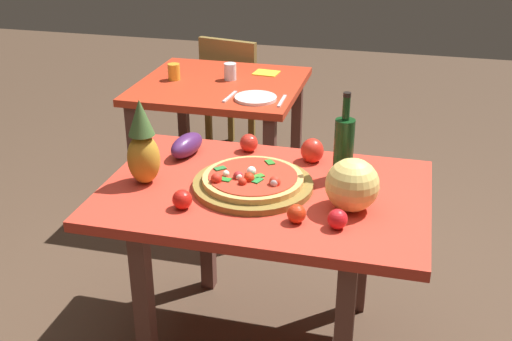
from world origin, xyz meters
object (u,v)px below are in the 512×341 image
Objects in this scene: pineapple_left at (143,146)px; tomato_beside_pepper at (296,214)px; pizza_board at (253,185)px; dinner_plate at (256,98)px; dining_chair at (235,90)px; wine_bottle at (344,147)px; drinking_glass_water at (230,72)px; eggplant at (187,145)px; drinking_glass_juice at (174,72)px; pizza at (252,179)px; bell_pepper at (312,151)px; display_table at (265,211)px; tomato_by_bottle at (249,143)px; tomato_at_corner at (182,199)px; melon at (352,185)px; background_table at (221,101)px; fork_utensil at (230,97)px; knife_utensil at (282,101)px; napkin_folded at (266,73)px; tomato_near_board at (337,219)px.

tomato_beside_pepper is at bearing -14.50° from pineapple_left.
pizza_board reaches higher than dinner_plate.
dining_chair reaches higher than tomato_beside_pepper.
wine_bottle is 1.37m from drinking_glass_water.
dinner_plate is at bearing 123.84° from wine_bottle.
eggplant is 0.70m from tomato_beside_pepper.
drinking_glass_juice is at bearing 157.29° from dinner_plate.
pizza_board is 1.19× the size of pizza.
dining_chair is 2.25× the size of pizza.
pineapple_left is at bearing -149.21° from bell_pepper.
pizza is at bearing -70.31° from drinking_glass_water.
display_table is 2.00m from dining_chair.
pineapple_left is at bearing 107.23° from dining_chair.
tomato_beside_pepper reaches higher than display_table.
tomato_by_bottle is 1.18× the size of tomato_beside_pepper.
tomato_at_corner reaches higher than display_table.
melon is at bearing 39.50° from tomato_beside_pepper.
background_table is 1.06× the size of dining_chair.
drinking_glass_water is (-0.84, 1.37, -0.05)m from melon.
fork_utensil is (-0.55, 0.70, -0.04)m from bell_pepper.
pineapple_left is 1.77× the size of melon.
dinner_plate is 1.22× the size of knife_utensil.
eggplant is at bearing 174.62° from wine_bottle.
wine_bottle is 3.37× the size of bell_pepper.
dining_chair is at bearing 95.82° from pineapple_left.
dining_chair is 1.99m from pineapple_left.
dining_chair is 0.59m from napkin_folded.
eggplant is at bearing -83.37° from drinking_glass_water.
background_table is 1.31m from pineapple_left.
wine_bottle reaches higher than melon.
display_table is 1.00m from knife_utensil.
wine_bottle is 0.65m from tomato_at_corner.
bell_pepper reaches higher than tomato_at_corner.
napkin_folded is (0.17, 0.17, -0.04)m from drinking_glass_water.
melon is 2.05× the size of drinking_glass_juice.
wine_bottle is 5.07× the size of tomato_near_board.
drinking_glass_juice is (-0.37, 1.27, -0.10)m from pineapple_left.
drinking_glass_water is at bearing 110.68° from tomato_by_bottle.
dinner_plate is at bearing 91.91° from tomato_at_corner.
tomato_near_board is 0.49× the size of napkin_folded.
melon reaches higher than tomato_beside_pepper.
display_table is 3.20× the size of pizza.
drinking_glass_juice is at bearing 127.26° from tomato_by_bottle.
bell_pepper is at bearing 59.55° from pizza_board.
melon is 0.94× the size of eggplant.
display_table is 0.12m from pizza_board.
tomato_at_corner is at bearing -76.57° from fork_utensil.
pizza_board is 6.41× the size of tomato_at_corner.
pineapple_left is (-0.41, -0.05, 0.14)m from pizza_board.
pizza_board reaches higher than napkin_folded.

